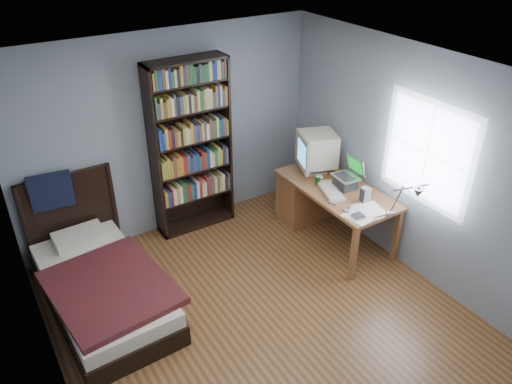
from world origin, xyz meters
TOP-DOWN VIEW (x-y plane):
  - room at (0.03, -0.00)m, footprint 4.20×4.24m
  - desk at (1.50, 1.16)m, footprint 0.75×1.56m
  - crt_monitor at (1.54, 1.21)m, footprint 0.58×0.54m
  - laptop at (1.60, 0.68)m, footprint 0.31×0.31m
  - desk_lamp at (1.48, -0.39)m, footprint 0.23×0.50m
  - keyboard at (1.38, 0.68)m, footprint 0.36×0.55m
  - speaker at (1.56, 0.32)m, footprint 0.10×0.10m
  - soda_can at (1.36, 0.92)m, footprint 0.06×0.06m
  - mouse at (1.49, 1.03)m, footprint 0.06×0.11m
  - phone_silver at (1.24, 0.48)m, footprint 0.09×0.12m
  - phone_grey at (1.25, 0.26)m, footprint 0.05×0.08m
  - external_drive at (1.28, 0.11)m, footprint 0.13×0.13m
  - bookshelf at (0.20, 1.94)m, footprint 0.98×0.30m
  - bed at (-1.30, 1.13)m, footprint 1.18×2.09m

SIDE VIEW (x-z plane):
  - bed at x=-1.30m, z-range -0.33..0.84m
  - desk at x=1.50m, z-range 0.05..0.78m
  - phone_grey at x=1.25m, z-range 0.73..0.75m
  - phone_silver at x=1.24m, z-range 0.73..0.75m
  - external_drive at x=1.28m, z-range 0.73..0.75m
  - keyboard at x=1.38m, z-range 0.72..0.77m
  - mouse at x=1.49m, z-range 0.73..0.77m
  - soda_can at x=1.36m, z-range 0.73..0.84m
  - speaker at x=1.56m, z-range 0.73..0.91m
  - laptop at x=1.60m, z-range 0.65..1.02m
  - crt_monitor at x=1.54m, z-range 0.76..1.28m
  - bookshelf at x=0.20m, z-range 0.01..2.18m
  - desk_lamp at x=1.48m, z-range 0.91..1.50m
  - room at x=0.03m, z-range 0.00..2.50m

